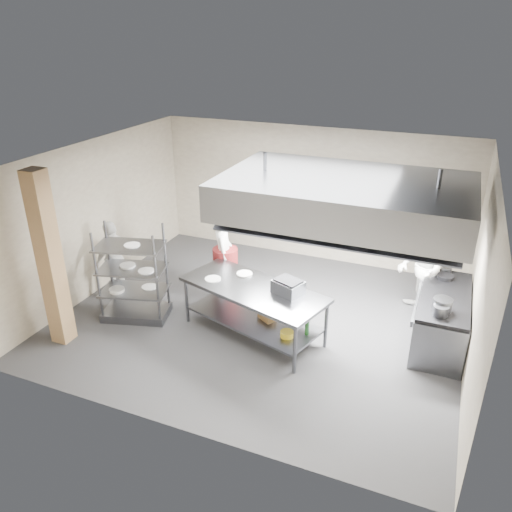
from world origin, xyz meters
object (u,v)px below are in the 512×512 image
at_px(stockpot, 442,305).
at_px(chef_head, 224,256).
at_px(pass_rack, 133,274).
at_px(chef_plating, 114,259).
at_px(chef_line, 421,268).
at_px(island, 253,311).
at_px(cooking_range, 441,320).
at_px(griddle, 288,287).

bearing_deg(stockpot, chef_head, 171.47).
height_order(pass_rack, chef_head, pass_rack).
bearing_deg(chef_plating, pass_rack, 66.18).
bearing_deg(chef_line, island, -76.77).
bearing_deg(cooking_range, chef_plating, -173.13).
distance_m(island, stockpot, 3.07).
bearing_deg(chef_plating, griddle, 96.39).
bearing_deg(pass_rack, griddle, -9.06).
height_order(cooking_range, chef_plating, chef_plating).
relative_size(pass_rack, chef_line, 0.90).
bearing_deg(island, griddle, 20.62).
bearing_deg(chef_line, cooking_range, 14.17).
distance_m(chef_line, stockpot, 1.32).
height_order(chef_head, chef_plating, chef_head).
height_order(island, pass_rack, pass_rack).
xyz_separation_m(cooking_range, chef_head, (-4.09, 0.06, 0.45)).
height_order(chef_head, griddle, chef_head).
xyz_separation_m(chef_head, griddle, (1.67, -1.02, 0.16)).
distance_m(island, chef_plating, 3.09).
height_order(chef_line, griddle, chef_line).
distance_m(pass_rack, chef_plating, 1.00).
relative_size(chef_head, stockpot, 5.86).
distance_m(chef_plating, stockpot, 6.05).
xyz_separation_m(island, pass_rack, (-2.23, -0.28, 0.42)).
relative_size(pass_rack, stockpot, 5.94).
height_order(pass_rack, chef_plating, pass_rack).
distance_m(cooking_range, griddle, 2.67).
xyz_separation_m(pass_rack, chef_head, (1.17, 1.34, -0.01)).
bearing_deg(stockpot, chef_line, 109.59).
xyz_separation_m(island, chef_head, (-1.07, 1.06, 0.41)).
height_order(cooking_range, griddle, griddle).
relative_size(island, cooking_range, 1.27).
distance_m(cooking_range, chef_head, 4.11).
bearing_deg(cooking_range, island, -161.69).
relative_size(chef_line, chef_plating, 1.25).
bearing_deg(chef_head, pass_rack, 115.40).
xyz_separation_m(chef_line, chef_plating, (-5.60, -1.43, -0.19)).
xyz_separation_m(pass_rack, chef_plating, (-0.82, 0.55, -0.10)).
xyz_separation_m(chef_head, chef_plating, (-1.99, -0.79, -0.08)).
relative_size(cooking_range, stockpot, 6.76).
xyz_separation_m(pass_rack, cooking_range, (5.26, 1.28, -0.46)).
bearing_deg(chef_line, pass_rack, -87.97).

